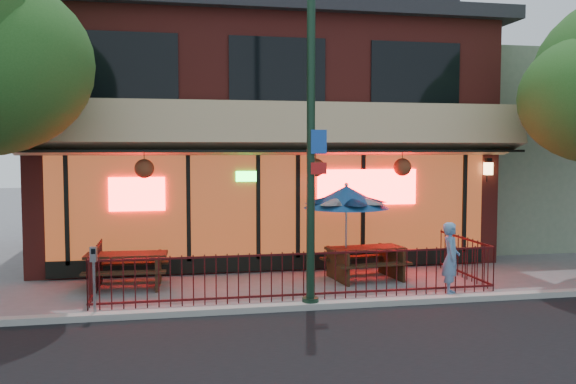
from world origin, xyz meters
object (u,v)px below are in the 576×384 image
object	(u,v)px
street_light	(311,145)
pedestrian	(451,258)
picnic_table_left	(127,265)
picnic_table_right	(365,258)
patio_umbrella	(346,197)
parking_meter_near	(94,270)

from	to	relation	value
street_light	pedestrian	bearing A→B (deg)	9.07
street_light	picnic_table_left	distance (m)	5.12
street_light	pedestrian	distance (m)	3.98
picnic_table_right	patio_umbrella	size ratio (longest dim) A/B	0.85
street_light	parking_meter_near	bearing A→B (deg)	179.96
street_light	parking_meter_near	world-z (taller)	street_light
street_light	patio_umbrella	distance (m)	3.00
picnic_table_right	pedestrian	distance (m)	2.23
pedestrian	patio_umbrella	bearing A→B (deg)	66.51
picnic_table_right	parking_meter_near	xyz separation A→B (m)	(-5.86, -2.30, 0.39)
parking_meter_near	patio_umbrella	bearing A→B (deg)	23.58
pedestrian	street_light	bearing A→B (deg)	122.42
patio_umbrella	picnic_table_right	bearing A→B (deg)	-8.32
picnic_table_left	parking_meter_near	world-z (taller)	parking_meter_near
street_light	picnic_table_left	size ratio (longest dim) A/B	3.82
picnic_table_left	picnic_table_right	world-z (taller)	picnic_table_right
picnic_table_right	pedestrian	size ratio (longest dim) A/B	1.26
street_light	picnic_table_left	bearing A→B (deg)	145.23
parking_meter_near	picnic_table_right	bearing A→B (deg)	21.40
picnic_table_left	parking_meter_near	size ratio (longest dim) A/B	1.39
street_light	patio_umbrella	size ratio (longest dim) A/B	3.07
picnic_table_left	street_light	bearing A→B (deg)	-34.77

